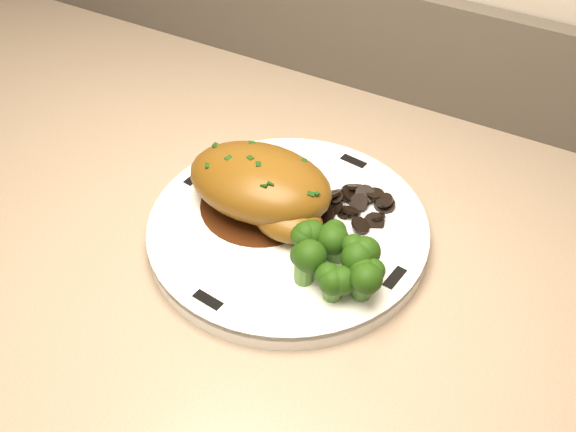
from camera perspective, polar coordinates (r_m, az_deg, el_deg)
The scene contains 10 objects.
counter at distance 1.12m, azimuth -18.30°, elevation -14.56°, with size 2.17×0.71×1.06m.
plate at distance 0.62m, azimuth 0.00°, elevation -1.21°, with size 0.24×0.24×0.02m, color white.
rim_accent_0 at distance 0.68m, azimuth 5.20°, elevation 4.32°, with size 0.03×0.01×0.00m, color black.
rim_accent_1 at distance 0.67m, azimuth -7.30°, elevation 3.06°, with size 0.03×0.01×0.00m, color black.
rim_accent_2 at distance 0.56m, azimuth -6.35°, elevation -6.63°, with size 0.03×0.01×0.00m, color black.
rim_accent_3 at distance 0.58m, azimuth 8.43°, elevation -4.86°, with size 0.03×0.01×0.00m, color black.
gravy_pool at distance 0.64m, azimuth -2.17°, elevation 0.91°, with size 0.11×0.11×0.00m, color #3B1A0A.
chicken_breast at distance 0.62m, azimuth -1.97°, elevation 2.31°, with size 0.14×0.09×0.05m.
mushroom_pile at distance 0.63m, azimuth 5.48°, elevation 0.24°, with size 0.07×0.05×0.02m.
broccoli_florets at distance 0.56m, azimuth 3.59°, elevation -3.42°, with size 0.08×0.06×0.04m.
Camera 1 is at (0.59, 1.35, 1.38)m, focal length 45.00 mm.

